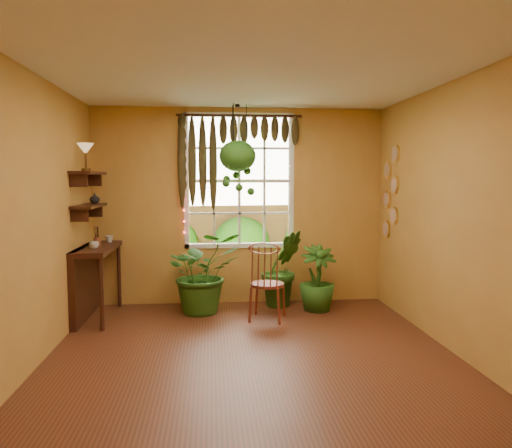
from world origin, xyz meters
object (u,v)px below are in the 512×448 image
at_px(windsor_chair, 267,294).
at_px(potted_plant_left, 203,272).
at_px(potted_plant_mid, 282,268).
at_px(hanging_basket, 238,160).
at_px(counter_ledge, 89,274).

xyz_separation_m(windsor_chair, potted_plant_left, (-0.79, 0.43, 0.21)).
distance_m(windsor_chair, potted_plant_left, 0.92).
xyz_separation_m(potted_plant_mid, hanging_basket, (-0.60, -0.02, 1.46)).
relative_size(counter_ledge, potted_plant_mid, 1.15).
relative_size(counter_ledge, hanging_basket, 0.99).
xyz_separation_m(counter_ledge, potted_plant_mid, (2.47, 0.37, -0.03)).
bearing_deg(windsor_chair, potted_plant_left, 169.03).
height_order(counter_ledge, potted_plant_mid, potted_plant_mid).
bearing_deg(hanging_basket, windsor_chair, -63.45).
bearing_deg(windsor_chair, hanging_basket, 134.34).
xyz_separation_m(windsor_chair, hanging_basket, (-0.32, 0.64, 1.66)).
xyz_separation_m(potted_plant_left, potted_plant_mid, (1.07, 0.23, -0.01)).
relative_size(windsor_chair, hanging_basket, 0.92).
height_order(counter_ledge, potted_plant_left, potted_plant_left).
height_order(potted_plant_mid, hanging_basket, hanging_basket).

